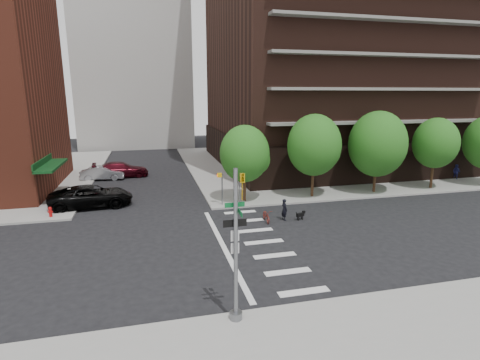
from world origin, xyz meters
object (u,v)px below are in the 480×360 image
(traffic_signal, at_px, (237,258))
(parked_car_maroon, at_px, (121,170))
(fire_hydrant, at_px, (50,211))
(parked_car_black, at_px, (91,196))
(dog_walker, at_px, (284,210))
(pedestrian_far, at_px, (456,172))
(scooter, at_px, (266,215))
(parked_car_silver, at_px, (103,173))

(traffic_signal, xyz_separation_m, parked_car_maroon, (-5.97, 28.40, -1.88))
(fire_hydrant, relative_size, parked_car_maroon, 0.13)
(parked_car_black, bearing_deg, dog_walker, -121.59)
(dog_walker, distance_m, pedestrian_far, 22.80)
(dog_walker, bearing_deg, scooter, 75.20)
(fire_hydrant, xyz_separation_m, parked_car_black, (2.47, 2.35, 0.31))
(traffic_signal, relative_size, fire_hydrant, 8.20)
(traffic_signal, relative_size, parked_car_maroon, 1.06)
(parked_car_silver, bearing_deg, pedestrian_far, -100.56)
(parked_car_black, bearing_deg, traffic_signal, -162.49)
(traffic_signal, distance_m, parked_car_maroon, 29.08)
(parked_car_black, xyz_separation_m, parked_car_maroon, (1.59, 10.75, -0.04))
(fire_hydrant, relative_size, dog_walker, 0.47)
(traffic_signal, distance_m, scooter, 12.27)
(parked_car_silver, xyz_separation_m, pedestrian_far, (35.35, -9.03, 0.19))
(traffic_signal, height_order, parked_car_silver, traffic_signal)
(pedestrian_far, bearing_deg, fire_hydrant, -106.88)
(parked_car_black, xyz_separation_m, scooter, (12.33, -6.57, -0.44))
(traffic_signal, bearing_deg, pedestrian_far, 33.81)
(traffic_signal, xyz_separation_m, scooter, (4.77, 11.08, -2.27))
(fire_hydrant, distance_m, parked_car_black, 3.42)
(fire_hydrant, relative_size, parked_car_black, 0.12)
(parked_car_silver, distance_m, pedestrian_far, 36.49)
(fire_hydrant, xyz_separation_m, parked_car_maroon, (4.06, 13.10, 0.27))
(parked_car_black, relative_size, parked_car_maroon, 1.10)
(parked_car_maroon, bearing_deg, pedestrian_far, -111.18)
(traffic_signal, relative_size, parked_car_black, 0.96)
(fire_hydrant, height_order, parked_car_silver, parked_car_silver)
(traffic_signal, height_order, scooter, traffic_signal)
(parked_car_silver, bearing_deg, fire_hydrant, 173.12)
(parked_car_maroon, xyz_separation_m, scooter, (10.74, -17.32, -0.39))
(pedestrian_far, bearing_deg, traffic_signal, -77.93)
(parked_car_black, bearing_deg, parked_car_maroon, -14.11)
(fire_hydrant, height_order, parked_car_black, parked_car_black)
(pedestrian_far, bearing_deg, dog_walker, -92.61)
(parked_car_maroon, bearing_deg, dog_walker, -150.01)
(fire_hydrant, relative_size, scooter, 0.45)
(dog_walker, bearing_deg, parked_car_maroon, 22.30)
(dog_walker, bearing_deg, parked_car_silver, 27.48)
(traffic_signal, relative_size, pedestrian_far, 3.94)
(pedestrian_far, bearing_deg, parked_car_black, -110.36)
(parked_car_black, height_order, parked_car_maroon, parked_car_black)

